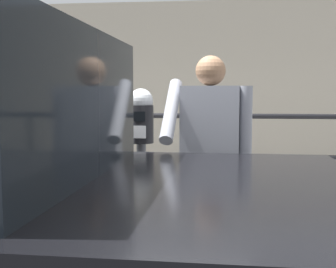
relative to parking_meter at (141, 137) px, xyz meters
name	(u,v)px	position (x,y,z in m)	size (l,w,h in m)	color
sidewalk_curb	(122,236)	(-0.37, 1.00, -1.09)	(36.00, 2.62, 0.15)	gray
parking_meter	(141,137)	(0.00, 0.00, 0.00)	(0.18, 0.19, 1.37)	slate
pedestrian_at_meter	(210,153)	(0.51, -0.04, -0.11)	(0.62, 0.54, 1.60)	#1E233F
background_railing	(141,138)	(-0.37, 2.13, -0.22)	(24.06, 0.06, 1.09)	black
backdrop_wall	(159,97)	(-0.37, 3.83, 0.27)	(32.00, 0.50, 2.86)	#ADA38E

